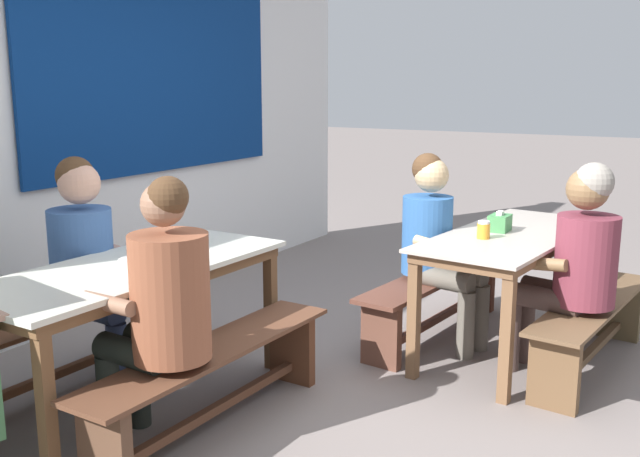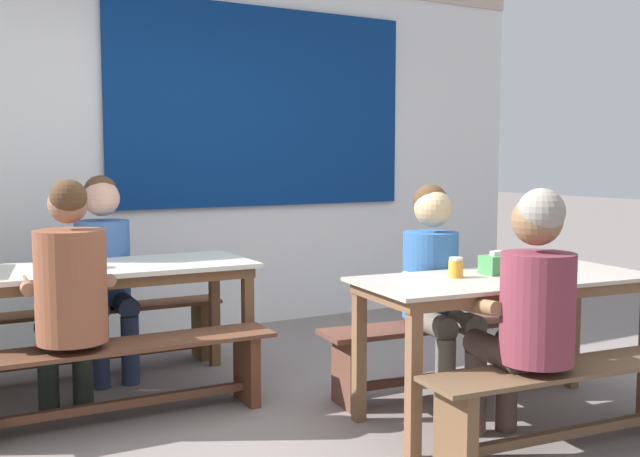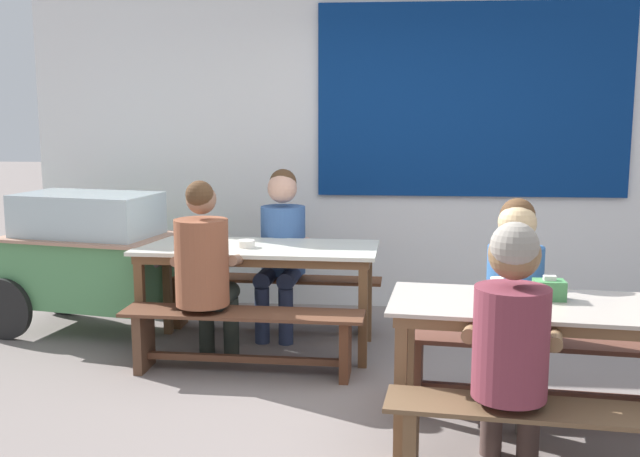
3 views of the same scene
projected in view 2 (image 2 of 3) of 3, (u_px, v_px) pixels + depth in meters
ground_plane at (353, 421)px, 3.90m from camera, size 40.00×40.00×0.00m
backdrop_wall at (194, 133)px, 5.87m from camera, size 6.42×0.23×3.03m
dining_table_far at (104, 279)px, 4.28m from camera, size 1.73×0.76×0.76m
dining_table_near at (506, 292)px, 3.88m from camera, size 1.66×0.83×0.76m
bench_far_back at (89, 330)px, 4.77m from camera, size 1.74×0.31×0.42m
bench_far_front at (126, 370)px, 3.87m from camera, size 1.60×0.37×0.42m
bench_near_back at (450, 344)px, 4.38m from camera, size 1.63×0.46×0.42m
bench_near_front at (572, 396)px, 3.46m from camera, size 1.56×0.46×0.42m
person_right_near_table at (436, 278)px, 4.22m from camera, size 0.48×0.58×1.23m
person_center_facing at (104, 262)px, 4.71m from camera, size 0.48×0.59×1.27m
person_left_back_turned at (70, 290)px, 3.76m from camera, size 0.48×0.58×1.28m
person_near_front at (529, 304)px, 3.39m from camera, size 0.50×0.61×1.25m
tissue_box at (496, 264)px, 3.95m from camera, size 0.16×0.11×0.13m
condiment_jar at (456, 268)px, 3.84m from camera, size 0.08×0.08×0.11m
soup_bowl at (93, 263)px, 4.18m from camera, size 0.13×0.13×0.05m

